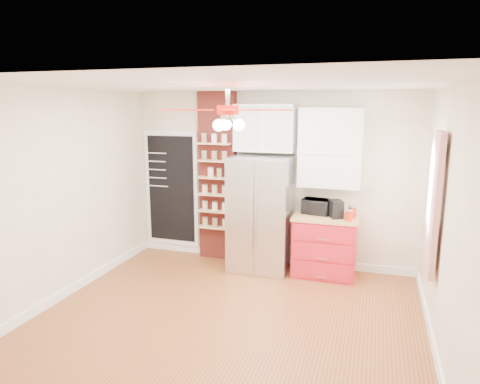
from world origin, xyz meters
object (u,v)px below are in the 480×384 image
(toaster_oven, at_px, (316,206))
(pantry_jar_oats, at_px, (211,173))
(canister_left, at_px, (349,216))
(coffee_maker, at_px, (336,209))
(ceiling_fan, at_px, (228,111))
(red_cabinet, at_px, (325,246))
(fridge, at_px, (261,214))

(toaster_oven, distance_m, pantry_jar_oats, 1.72)
(canister_left, bearing_deg, coffee_maker, 145.34)
(ceiling_fan, height_order, canister_left, ceiling_fan)
(red_cabinet, xyz_separation_m, toaster_oven, (-0.16, 0.10, 0.56))
(fridge, height_order, red_cabinet, fridge)
(canister_left, bearing_deg, fridge, 174.66)
(red_cabinet, xyz_separation_m, pantry_jar_oats, (-1.83, 0.07, 0.99))
(red_cabinet, distance_m, ceiling_fan, 2.75)
(fridge, height_order, pantry_jar_oats, fridge)
(canister_left, relative_size, pantry_jar_oats, 1.00)
(ceiling_fan, bearing_deg, pantry_jar_oats, 117.29)
(pantry_jar_oats, bearing_deg, fridge, -8.26)
(ceiling_fan, height_order, coffee_maker, ceiling_fan)
(toaster_oven, relative_size, canister_left, 2.84)
(coffee_maker, height_order, pantry_jar_oats, pantry_jar_oats)
(fridge, relative_size, coffee_maker, 6.91)
(toaster_oven, bearing_deg, coffee_maker, -16.95)
(red_cabinet, height_order, pantry_jar_oats, pantry_jar_oats)
(coffee_maker, distance_m, canister_left, 0.24)
(fridge, height_order, coffee_maker, fridge)
(fridge, bearing_deg, canister_left, -5.34)
(canister_left, bearing_deg, red_cabinet, 152.48)
(ceiling_fan, height_order, pantry_jar_oats, ceiling_fan)
(coffee_maker, relative_size, canister_left, 1.79)
(fridge, distance_m, coffee_maker, 1.12)
(toaster_oven, xyz_separation_m, coffee_maker, (0.30, -0.14, 0.02))
(ceiling_fan, distance_m, canister_left, 2.44)
(ceiling_fan, height_order, toaster_oven, ceiling_fan)
(red_cabinet, bearing_deg, fridge, -177.05)
(toaster_oven, xyz_separation_m, canister_left, (0.49, -0.27, -0.04))
(fridge, xyz_separation_m, ceiling_fan, (0.05, -1.63, 1.55))
(ceiling_fan, xyz_separation_m, canister_left, (1.25, 1.51, -1.45))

